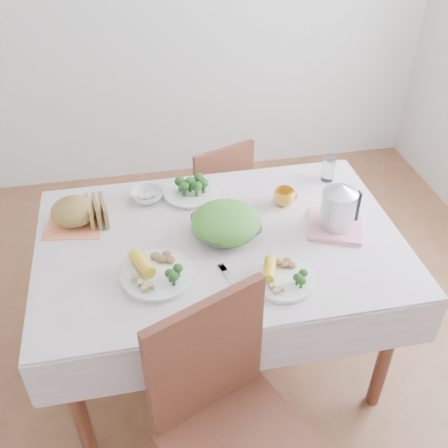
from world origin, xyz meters
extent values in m
plane|color=brown|center=(0.00, 0.00, 0.00)|extent=(3.60, 3.60, 0.00)
cube|color=brown|center=(0.00, 0.00, 0.38)|extent=(1.40, 0.90, 0.75)
cube|color=beige|center=(0.00, 0.00, 0.76)|extent=(1.50, 1.00, 0.01)
cube|color=brown|center=(0.09, 0.80, 0.47)|extent=(0.47, 0.47, 0.81)
imported|color=white|center=(0.03, 0.02, 0.80)|extent=(0.32, 0.32, 0.07)
cylinder|color=white|center=(-0.28, -0.18, 0.77)|extent=(0.30, 0.30, 0.02)
cylinder|color=white|center=(0.18, -0.29, 0.77)|extent=(0.35, 0.35, 0.02)
cylinder|color=beige|center=(-0.07, 0.34, 0.77)|extent=(0.30, 0.30, 0.02)
cube|color=#FD8455|center=(-0.59, 0.23, 0.76)|extent=(0.27, 0.27, 0.00)
ellipsoid|color=olive|center=(-0.59, 0.23, 0.82)|extent=(0.25, 0.24, 0.12)
imported|color=white|center=(-0.27, 0.34, 0.78)|extent=(0.17, 0.17, 0.05)
imported|color=gold|center=(0.33, 0.19, 0.80)|extent=(0.11, 0.11, 0.08)
cylinder|color=white|center=(0.59, 0.34, 0.83)|extent=(0.08, 0.08, 0.12)
cube|color=pink|center=(0.49, -0.02, 0.77)|extent=(0.29, 0.29, 0.02)
cylinder|color=#B2B5BA|center=(0.49, -0.02, 0.88)|extent=(0.19, 0.19, 0.20)
cube|color=silver|center=(0.00, -0.27, 0.76)|extent=(0.08, 0.21, 0.00)
cube|color=silver|center=(0.22, -0.26, 0.76)|extent=(0.13, 0.16, 0.00)
cube|color=silver|center=(0.10, -0.34, 0.76)|extent=(0.20, 0.05, 0.00)
camera|label=1|loc=(-0.31, -1.65, 2.14)|focal=42.00mm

